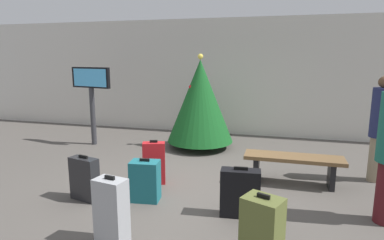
# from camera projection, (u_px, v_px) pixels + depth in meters

# --- Properties ---
(ground_plane) EXTENTS (16.00, 16.00, 0.00)m
(ground_plane) POSITION_uv_depth(u_px,v_px,m) (191.00, 188.00, 5.20)
(ground_plane) COLOR #514C47
(back_wall) EXTENTS (16.00, 0.20, 3.04)m
(back_wall) POSITION_uv_depth(u_px,v_px,m) (231.00, 77.00, 8.70)
(back_wall) COLOR beige
(back_wall) RESTS_ON ground_plane
(holiday_tree) EXTENTS (1.48, 1.48, 2.12)m
(holiday_tree) POSITION_uv_depth(u_px,v_px,m) (200.00, 101.00, 7.34)
(holiday_tree) COLOR #4C3319
(holiday_tree) RESTS_ON ground_plane
(flight_info_kiosk) EXTENTS (1.07, 0.29, 1.82)m
(flight_info_kiosk) POSITION_uv_depth(u_px,v_px,m) (91.00, 89.00, 7.59)
(flight_info_kiosk) COLOR #333338
(flight_info_kiosk) RESTS_ON ground_plane
(waiting_bench) EXTENTS (1.56, 0.44, 0.48)m
(waiting_bench) POSITION_uv_depth(u_px,v_px,m) (293.00, 163.00, 5.31)
(waiting_bench) COLOR brown
(waiting_bench) RESTS_ON ground_plane
(traveller_1) EXTENTS (0.41, 0.41, 1.75)m
(traveller_1) POSITION_uv_depth(u_px,v_px,m) (380.00, 127.00, 5.35)
(traveller_1) COLOR gray
(traveller_1) RESTS_ON ground_plane
(suitcase_0) EXTENTS (0.39, 0.28, 0.73)m
(suitcase_0) POSITION_uv_depth(u_px,v_px,m) (154.00, 163.00, 5.35)
(suitcase_0) COLOR #B2191E
(suitcase_0) RESTS_ON ground_plane
(suitcase_1) EXTENTS (0.53, 0.26, 0.67)m
(suitcase_1) POSITION_uv_depth(u_px,v_px,m) (240.00, 193.00, 4.25)
(suitcase_1) COLOR black
(suitcase_1) RESTS_ON ground_plane
(suitcase_2) EXTENTS (0.47, 0.28, 0.67)m
(suitcase_2) POSITION_uv_depth(u_px,v_px,m) (85.00, 179.00, 4.75)
(suitcase_2) COLOR #232326
(suitcase_2) RESTS_ON ground_plane
(suitcase_3) EXTENTS (0.38, 0.28, 0.79)m
(suitcase_3) POSITION_uv_depth(u_px,v_px,m) (111.00, 212.00, 3.61)
(suitcase_3) COLOR #9EA0A5
(suitcase_3) RESTS_ON ground_plane
(suitcase_4) EXTENTS (0.44, 0.33, 0.63)m
(suitcase_4) POSITION_uv_depth(u_px,v_px,m) (145.00, 181.00, 4.72)
(suitcase_4) COLOR #19606B
(suitcase_4) RESTS_ON ground_plane
(suitcase_5) EXTENTS (0.44, 0.39, 0.78)m
(suitcase_5) POSITION_uv_depth(u_px,v_px,m) (262.00, 234.00, 3.16)
(suitcase_5) COLOR #59602D
(suitcase_5) RESTS_ON ground_plane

